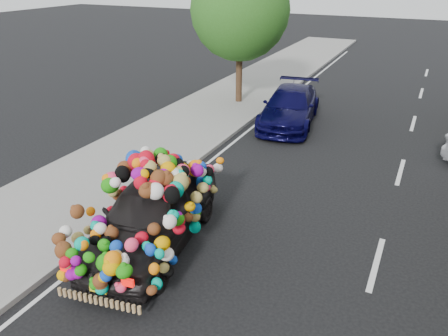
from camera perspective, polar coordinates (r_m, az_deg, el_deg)
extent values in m
plane|color=black|center=(10.71, -0.15, -7.32)|extent=(100.00, 100.00, 0.00)
cube|color=gray|center=(12.91, -17.62, -2.32)|extent=(4.00, 60.00, 0.12)
cube|color=gray|center=(11.75, -10.55, -4.27)|extent=(0.15, 60.00, 0.13)
cylinder|color=#332114|center=(19.76, 1.97, 12.22)|extent=(0.28, 0.28, 2.73)
sphere|color=#255316|center=(19.35, 2.10, 19.94)|extent=(4.20, 4.20, 4.20)
imported|color=black|center=(9.79, -9.30, -5.82)|extent=(2.45, 4.70, 1.53)
cube|color=red|center=(8.50, -19.89, -12.33)|extent=(0.23, 0.09, 0.14)
cube|color=red|center=(7.91, -12.46, -14.40)|extent=(0.23, 0.09, 0.14)
cube|color=yellow|center=(8.37, -16.11, -15.01)|extent=(0.34, 0.09, 0.12)
imported|color=#060431|center=(17.43, 8.59, 7.92)|extent=(2.63, 5.02, 1.39)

